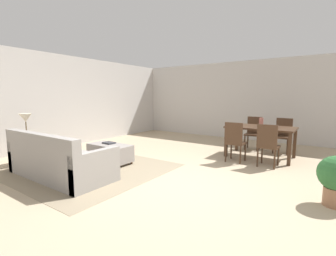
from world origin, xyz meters
name	(u,v)px	position (x,y,z in m)	size (l,w,h in m)	color
ground_plane	(177,182)	(0.00, 0.00, 0.00)	(10.80, 10.80, 0.00)	tan
wall_back	(257,101)	(0.00, 5.00, 1.35)	(9.00, 0.12, 2.70)	beige
wall_left	(57,101)	(-4.50, 0.50, 1.35)	(0.12, 11.00, 2.70)	beige
area_rug	(88,168)	(-1.95, -0.38, 0.00)	(3.00, 2.80, 0.01)	gray
couch	(59,162)	(-1.98, -1.01, 0.29)	(2.18, 0.93, 0.86)	gray
ottoman_table	(110,152)	(-1.92, 0.19, 0.24)	(1.05, 0.48, 0.42)	gray
side_table	(27,143)	(-3.37, -0.90, 0.47)	(0.40, 0.40, 0.60)	brown
table_lamp	(26,119)	(-3.37, -0.90, 1.01)	(0.26, 0.26, 0.53)	brown
dining_table	(261,131)	(0.72, 2.65, 0.66)	(1.55, 0.92, 0.76)	#422B1C
dining_chair_near_left	(235,140)	(0.37, 1.84, 0.52)	(0.40, 0.40, 0.92)	#422B1C
dining_chair_near_right	(268,143)	(1.07, 1.86, 0.52)	(0.41, 0.41, 0.92)	#422B1C
dining_chair_far_left	(254,131)	(0.33, 3.50, 0.52)	(0.42, 0.42, 0.92)	#422B1C
dining_chair_far_right	(283,133)	(1.09, 3.49, 0.52)	(0.42, 0.42, 0.92)	#422B1C
vase_centerpiece	(261,122)	(0.73, 2.65, 0.87)	(0.10, 0.10, 0.22)	#B26659
book_on_ottoman	(109,143)	(-2.01, 0.24, 0.44)	(0.26, 0.20, 0.03)	#333338
potted_plant	(336,177)	(2.26, 0.47, 0.41)	(0.48, 0.48, 0.70)	#996B4C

